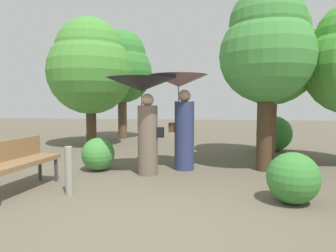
{
  "coord_description": "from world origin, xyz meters",
  "views": [
    {
      "loc": [
        0.78,
        -3.56,
        1.47
      ],
      "look_at": [
        0.0,
        2.76,
        0.94
      ],
      "focal_mm": 32.14,
      "sensor_mm": 36.0,
      "label": 1
    }
  ],
  "objects_px": {
    "person_right": "(181,103)",
    "tree_mid_right": "(272,51)",
    "park_bench": "(17,160)",
    "path_marker_post": "(69,171)",
    "person_left": "(144,102)",
    "tree_near_left": "(122,67)",
    "tree_far_back": "(267,47)",
    "tree_mid_left": "(90,66)"
  },
  "relations": [
    {
      "from": "park_bench",
      "to": "path_marker_post",
      "type": "bearing_deg",
      "value": -88.2
    },
    {
      "from": "person_right",
      "to": "tree_mid_right",
      "type": "xyz_separation_m",
      "value": [
        2.15,
        1.54,
        1.3
      ]
    },
    {
      "from": "person_left",
      "to": "path_marker_post",
      "type": "height_order",
      "value": "person_left"
    },
    {
      "from": "person_left",
      "to": "person_right",
      "type": "bearing_deg",
      "value": -48.24
    },
    {
      "from": "person_left",
      "to": "path_marker_post",
      "type": "distance_m",
      "value": 2.0
    },
    {
      "from": "tree_far_back",
      "to": "person_left",
      "type": "bearing_deg",
      "value": -164.93
    },
    {
      "from": "tree_mid_right",
      "to": "park_bench",
      "type": "bearing_deg",
      "value": -143.78
    },
    {
      "from": "person_left",
      "to": "path_marker_post",
      "type": "relative_size",
      "value": 2.51
    },
    {
      "from": "park_bench",
      "to": "tree_near_left",
      "type": "xyz_separation_m",
      "value": [
        -0.15,
        6.89,
        2.25
      ]
    },
    {
      "from": "tree_near_left",
      "to": "tree_mid_left",
      "type": "bearing_deg",
      "value": -101.46
    },
    {
      "from": "park_bench",
      "to": "tree_far_back",
      "type": "bearing_deg",
      "value": -57.62
    },
    {
      "from": "tree_mid_left",
      "to": "tree_mid_right",
      "type": "xyz_separation_m",
      "value": [
        5.26,
        -1.33,
        0.14
      ]
    },
    {
      "from": "person_left",
      "to": "tree_near_left",
      "type": "xyz_separation_m",
      "value": [
        -1.99,
        5.56,
        1.31
      ]
    },
    {
      "from": "tree_near_left",
      "to": "path_marker_post",
      "type": "distance_m",
      "value": 7.46
    },
    {
      "from": "person_right",
      "to": "tree_far_back",
      "type": "relative_size",
      "value": 0.53
    },
    {
      "from": "tree_near_left",
      "to": "tree_far_back",
      "type": "relative_size",
      "value": 1.09
    },
    {
      "from": "park_bench",
      "to": "tree_mid_left",
      "type": "relative_size",
      "value": 0.38
    },
    {
      "from": "person_left",
      "to": "path_marker_post",
      "type": "xyz_separation_m",
      "value": [
        -0.9,
        -1.43,
        -1.07
      ]
    },
    {
      "from": "park_bench",
      "to": "path_marker_post",
      "type": "xyz_separation_m",
      "value": [
        0.93,
        -0.09,
        -0.13
      ]
    },
    {
      "from": "tree_mid_right",
      "to": "person_left",
      "type": "bearing_deg",
      "value": -143.71
    },
    {
      "from": "park_bench",
      "to": "path_marker_post",
      "type": "relative_size",
      "value": 2.03
    },
    {
      "from": "person_left",
      "to": "person_right",
      "type": "xyz_separation_m",
      "value": [
        0.69,
        0.55,
        -0.03
      ]
    },
    {
      "from": "person_right",
      "to": "tree_far_back",
      "type": "bearing_deg",
      "value": -83.0
    },
    {
      "from": "person_left",
      "to": "tree_far_back",
      "type": "height_order",
      "value": "tree_far_back"
    },
    {
      "from": "person_left",
      "to": "tree_near_left",
      "type": "height_order",
      "value": "tree_near_left"
    },
    {
      "from": "tree_mid_right",
      "to": "tree_far_back",
      "type": "xyz_separation_m",
      "value": [
        -0.4,
        -1.43,
        -0.14
      ]
    },
    {
      "from": "tree_far_back",
      "to": "tree_mid_left",
      "type": "bearing_deg",
      "value": 150.41
    },
    {
      "from": "path_marker_post",
      "to": "tree_near_left",
      "type": "bearing_deg",
      "value": 98.83
    },
    {
      "from": "park_bench",
      "to": "tree_mid_left",
      "type": "distance_m",
      "value": 5.22
    },
    {
      "from": "tree_mid_left",
      "to": "path_marker_post",
      "type": "distance_m",
      "value": 5.54
    },
    {
      "from": "tree_far_back",
      "to": "path_marker_post",
      "type": "xyz_separation_m",
      "value": [
        -3.35,
        -2.09,
        -2.2
      ]
    },
    {
      "from": "tree_far_back",
      "to": "person_right",
      "type": "bearing_deg",
      "value": -176.41
    },
    {
      "from": "person_left",
      "to": "park_bench",
      "type": "distance_m",
      "value": 2.46
    },
    {
      "from": "person_right",
      "to": "tree_mid_right",
      "type": "height_order",
      "value": "tree_mid_right"
    },
    {
      "from": "park_bench",
      "to": "tree_far_back",
      "type": "distance_m",
      "value": 5.16
    },
    {
      "from": "park_bench",
      "to": "person_left",
      "type": "bearing_deg",
      "value": -46.51
    },
    {
      "from": "tree_far_back",
      "to": "path_marker_post",
      "type": "distance_m",
      "value": 4.52
    },
    {
      "from": "tree_far_back",
      "to": "park_bench",
      "type": "bearing_deg",
      "value": -154.99
    },
    {
      "from": "park_bench",
      "to": "path_marker_post",
      "type": "height_order",
      "value": "park_bench"
    },
    {
      "from": "tree_mid_right",
      "to": "path_marker_post",
      "type": "bearing_deg",
      "value": -136.81
    },
    {
      "from": "tree_far_back",
      "to": "tree_near_left",
      "type": "bearing_deg",
      "value": 132.15
    },
    {
      "from": "tree_mid_right",
      "to": "tree_far_back",
      "type": "relative_size",
      "value": 1.08
    }
  ]
}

